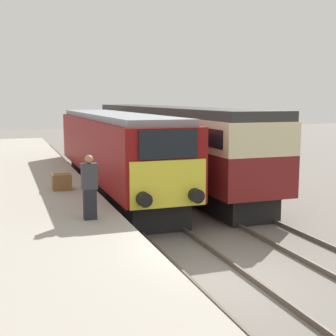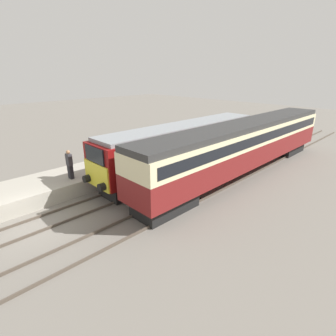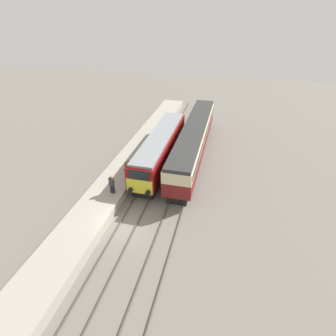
{
  "view_description": "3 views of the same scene",
  "coord_description": "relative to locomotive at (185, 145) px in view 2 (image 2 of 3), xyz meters",
  "views": [
    {
      "loc": [
        -4.75,
        -9.7,
        4.34
      ],
      "look_at": [
        0.0,
        3.76,
        2.23
      ],
      "focal_mm": 50.0,
      "sensor_mm": 36.0,
      "label": 1
    },
    {
      "loc": [
        12.75,
        -3.06,
        7.28
      ],
      "look_at": [
        1.7,
        7.76,
        1.6
      ],
      "focal_mm": 28.0,
      "sensor_mm": 36.0,
      "label": 2
    },
    {
      "loc": [
        7.16,
        -14.64,
        15.57
      ],
      "look_at": [
        1.7,
        7.76,
        1.6
      ],
      "focal_mm": 28.0,
      "sensor_mm": 36.0,
      "label": 3
    }
  ],
  "objects": [
    {
      "name": "luggage_crate",
      "position": [
        -2.76,
        -3.14,
        -0.86
      ],
      "size": [
        0.7,
        0.56,
        0.6
      ],
      "color": "brown",
      "rests_on": "platform_left"
    },
    {
      "name": "rails_far_track",
      "position": [
        3.4,
        -6.19,
        -2.03
      ],
      "size": [
        1.5,
        60.0,
        0.14
      ],
      "color": "#4C4238",
      "rests_on": "ground_plane"
    },
    {
      "name": "ground_plane",
      "position": [
        0.0,
        -11.19,
        -2.1
      ],
      "size": [
        120.0,
        120.0,
        0.0
      ],
      "primitive_type": "plane",
      "color": "slate"
    },
    {
      "name": "platform_left",
      "position": [
        -3.3,
        -3.19,
        -1.63
      ],
      "size": [
        3.5,
        50.0,
        0.94
      ],
      "color": "#9E998C",
      "rests_on": "ground_plane"
    },
    {
      "name": "locomotive",
      "position": [
        0.0,
        0.0,
        0.0
      ],
      "size": [
        2.7,
        15.36,
        3.71
      ],
      "color": "black",
      "rests_on": "ground_plane"
    },
    {
      "name": "rails_near_track",
      "position": [
        0.0,
        -6.19,
        -2.03
      ],
      "size": [
        1.51,
        60.0,
        0.14
      ],
      "color": "#4C4238",
      "rests_on": "ground_plane"
    },
    {
      "name": "passenger_carriage",
      "position": [
        3.4,
        2.81,
        0.32
      ],
      "size": [
        2.75,
        20.6,
        3.95
      ],
      "color": "black",
      "rests_on": "ground_plane"
    },
    {
      "name": "person_on_platform",
      "position": [
        -2.52,
        -7.88,
        -0.22
      ],
      "size": [
        0.44,
        0.26,
        1.86
      ],
      "color": "black",
      "rests_on": "platform_left"
    }
  ]
}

